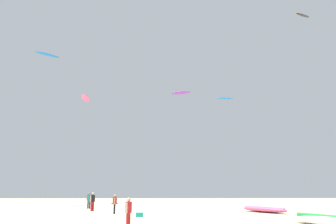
% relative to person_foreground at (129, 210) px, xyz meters
% --- Properties ---
extents(person_foreground, '(0.36, 0.50, 1.61)m').
position_rel_person_foreground_xyz_m(person_foreground, '(0.00, 0.00, 0.00)').
color(person_foreground, '#B21E23').
rests_on(person_foreground, ground).
extents(person_midground, '(0.57, 0.39, 1.72)m').
position_rel_person_foreground_xyz_m(person_midground, '(-6.00, 17.04, 0.06)').
color(person_midground, '#2D2D33').
rests_on(person_midground, ground).
extents(person_left, '(0.43, 0.45, 1.75)m').
position_rel_person_foreground_xyz_m(person_left, '(-4.79, 13.14, 0.08)').
color(person_left, '#B21E23').
rests_on(person_left, ground).
extents(person_right, '(0.37, 0.53, 1.62)m').
position_rel_person_foreground_xyz_m(person_right, '(-2.15, 9.68, 0.00)').
color(person_right, black).
rests_on(person_right, ground).
extents(kite_grounded_near, '(3.77, 4.99, 0.65)m').
position_rel_person_foreground_xyz_m(kite_grounded_near, '(11.28, 10.93, -0.66)').
color(kite_grounded_near, '#E5598C').
rests_on(kite_grounded_near, ground).
extents(kite_grounded_mid, '(3.58, 5.28, 0.65)m').
position_rel_person_foreground_xyz_m(kite_grounded_mid, '(11.70, 0.31, -0.65)').
color(kite_grounded_mid, white).
rests_on(kite_grounded_mid, ground).
extents(cooler_box, '(0.56, 0.36, 0.32)m').
position_rel_person_foreground_xyz_m(cooler_box, '(0.21, 6.69, -0.78)').
color(cooler_box, '#19B29E').
rests_on(cooler_box, ground).
extents(kite_aloft_0, '(2.46, 1.62, 0.50)m').
position_rel_person_foreground_xyz_m(kite_aloft_0, '(20.55, 17.63, 23.50)').
color(kite_aloft_0, '#2D2D33').
extents(kite_aloft_1, '(1.33, 4.19, 0.53)m').
position_rel_person_foreground_xyz_m(kite_aloft_1, '(-10.32, 29.65, 15.36)').
color(kite_aloft_1, '#E5598C').
extents(kite_aloft_2, '(2.55, 0.89, 0.41)m').
position_rel_person_foreground_xyz_m(kite_aloft_2, '(10.70, 22.57, 13.40)').
color(kite_aloft_2, blue).
extents(kite_aloft_3, '(3.61, 3.10, 0.58)m').
position_rel_person_foreground_xyz_m(kite_aloft_3, '(-15.48, 25.22, 20.92)').
color(kite_aloft_3, blue).
extents(kite_aloft_4, '(3.17, 1.88, 0.45)m').
position_rel_person_foreground_xyz_m(kite_aloft_4, '(5.09, 28.96, 16.21)').
color(kite_aloft_4, purple).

